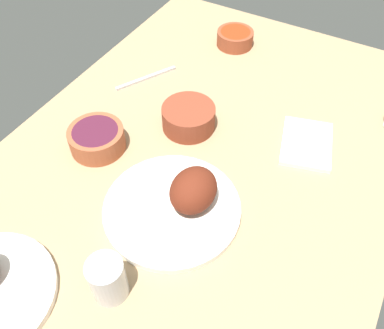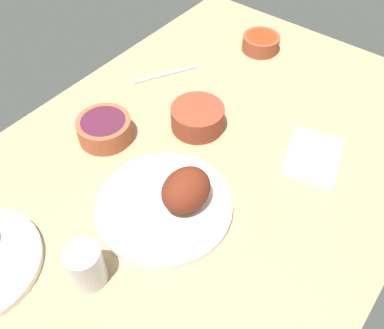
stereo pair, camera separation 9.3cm
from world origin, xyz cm
name	(u,v)px [view 1 (the left image)]	position (x,y,z in cm)	size (l,w,h in cm)	color
dining_table	(192,176)	(0.00, 0.00, 2.00)	(140.00, 90.00, 4.00)	tan
plate_far_side	(180,202)	(-10.50, -3.10, 6.62)	(28.80, 28.80, 9.55)	white
bowl_onions	(97,138)	(-4.56, 23.10, 6.96)	(13.08, 13.08, 5.44)	#A35133
bowl_sauce	(235,38)	(50.60, 13.36, 6.50)	(11.01, 11.01, 4.54)	brown
bowl_soup	(189,117)	(12.17, 7.80, 7.23)	(13.12, 13.12, 5.95)	brown
water_tumbler	(108,279)	(-32.30, -1.21, 8.63)	(6.61, 6.61, 9.25)	silver
folded_napkin	(306,143)	(20.33, -20.11, 4.60)	(15.81, 11.66, 1.20)	white
fork_loose	(146,78)	(22.94, 27.61, 4.40)	(18.66, 0.90, 0.80)	silver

